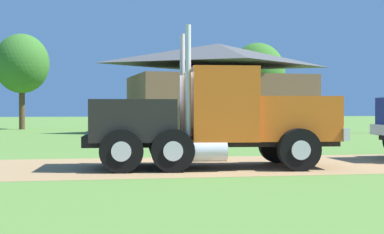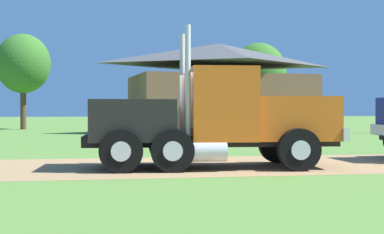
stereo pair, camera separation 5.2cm
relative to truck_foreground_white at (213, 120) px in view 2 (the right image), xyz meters
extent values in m
plane|color=#588135|center=(-1.07, 0.58, -1.27)|extent=(200.00, 200.00, 0.00)
cube|color=#A17C51|center=(-1.07, 0.58, -1.26)|extent=(120.00, 5.48, 0.01)
cube|color=black|center=(-0.09, 0.02, -0.54)|extent=(6.72, 1.95, 0.28)
cube|color=orange|center=(2.13, -0.14, 0.04)|extent=(2.32, 2.09, 1.16)
cube|color=silver|center=(3.27, -0.22, -0.36)|extent=(0.31, 2.13, 0.32)
cube|color=orange|center=(0.20, 0.00, 0.42)|extent=(1.83, 2.33, 1.91)
cube|color=#2D3D4C|center=(1.06, -0.06, 0.80)|extent=(0.17, 1.85, 0.84)
cylinder|color=silver|center=(-0.69, 0.94, 0.93)|extent=(0.14, 0.14, 2.93)
cylinder|color=silver|center=(-0.81, -0.81, 0.93)|extent=(0.14, 0.14, 2.93)
cylinder|color=silver|center=(-0.37, -0.94, -0.76)|extent=(1.03, 0.59, 0.52)
cube|color=black|center=(-2.11, 0.16, 0.00)|extent=(2.32, 2.37, 1.07)
cylinder|color=black|center=(2.10, 0.97, -0.73)|extent=(1.09, 0.38, 1.07)
cylinder|color=silver|center=(2.11, 1.13, -0.73)|extent=(0.49, 0.07, 0.48)
cylinder|color=black|center=(1.94, -1.24, -0.73)|extent=(1.09, 0.38, 1.07)
cylinder|color=silver|center=(1.93, -1.40, -0.73)|extent=(0.49, 0.07, 0.48)
cylinder|color=black|center=(-2.31, 1.29, -0.73)|extent=(1.09, 0.38, 1.07)
cylinder|color=silver|center=(-2.30, 1.45, -0.73)|extent=(0.49, 0.07, 0.48)
cylinder|color=black|center=(-2.47, -0.92, -0.73)|extent=(1.09, 0.38, 1.07)
cylinder|color=silver|center=(-2.48, -1.08, -0.73)|extent=(0.49, 0.07, 0.48)
cylinder|color=black|center=(-1.07, 1.20, -0.73)|extent=(1.09, 0.38, 1.07)
cylinder|color=silver|center=(-1.06, 1.36, -0.73)|extent=(0.49, 0.07, 0.48)
cylinder|color=black|center=(-1.23, -1.01, -0.73)|extent=(1.09, 0.38, 1.07)
cylinder|color=silver|center=(-1.24, -1.17, -0.73)|extent=(0.49, 0.07, 0.48)
cube|color=brown|center=(4.93, 21.83, 0.59)|extent=(11.55, 8.55, 3.71)
pyramid|color=#4C4C4C|center=(4.93, 21.83, 3.87)|extent=(12.13, 8.98, 1.43)
cube|color=black|center=(3.61, 17.84, -0.17)|extent=(1.80, 0.21, 2.20)
cylinder|color=#513823|center=(-8.50, 30.08, 0.42)|extent=(0.44, 0.44, 3.37)
ellipsoid|color=#366E25|center=(-8.50, 30.08, 3.74)|extent=(4.10, 4.10, 4.51)
cylinder|color=#513823|center=(10.52, 31.69, 0.09)|extent=(0.44, 0.44, 2.71)
ellipsoid|color=#356E24|center=(10.52, 31.69, 3.31)|extent=(4.66, 4.66, 5.13)
cylinder|color=#513823|center=(12.04, 40.64, 0.22)|extent=(0.44, 0.44, 2.97)
ellipsoid|color=#2F7323|center=(12.04, 40.64, 3.18)|extent=(3.69, 3.69, 4.06)
camera|label=1|loc=(-3.14, -14.84, 0.29)|focal=53.42mm
camera|label=2|loc=(-3.09, -14.85, 0.29)|focal=53.42mm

